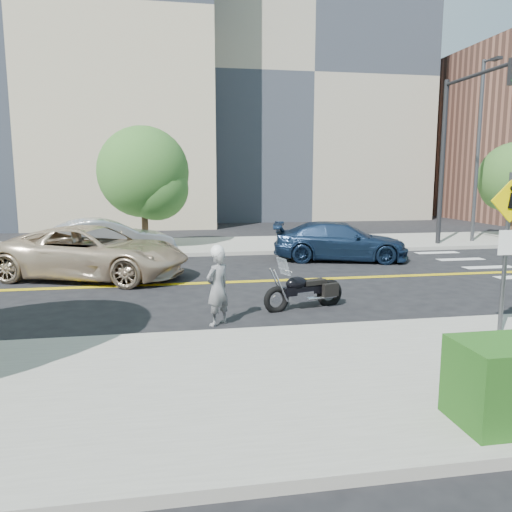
{
  "coord_description": "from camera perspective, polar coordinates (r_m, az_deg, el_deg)",
  "views": [
    {
      "loc": [
        -1.8,
        -14.31,
        3.06
      ],
      "look_at": [
        0.23,
        -2.72,
        1.2
      ],
      "focal_mm": 35.0,
      "sensor_mm": 36.0,
      "label": 1
    }
  ],
  "objects": [
    {
      "name": "ground_plane",
      "position": [
        14.74,
        -2.72,
        -3.0
      ],
      "size": [
        120.0,
        120.0,
        0.0
      ],
      "primitive_type": "plane",
      "color": "black",
      "rests_on": "ground"
    },
    {
      "name": "sidewalk_near",
      "position": [
        7.65,
        4.62,
        -14.02
      ],
      "size": [
        60.0,
        5.0,
        0.15
      ],
      "primitive_type": "cube",
      "color": "#9E9B91",
      "rests_on": "ground_plane"
    },
    {
      "name": "sidewalk_far",
      "position": [
        22.09,
        -5.19,
        1.19
      ],
      "size": [
        60.0,
        5.0,
        0.15
      ],
      "primitive_type": "cube",
      "color": "#9E9B91",
      "rests_on": "ground_plane"
    },
    {
      "name": "building_left",
      "position": [
        38.4,
        -23.87,
        22.5
      ],
      "size": [
        22.0,
        14.0,
        25.0
      ],
      "primitive_type": "cube",
      "color": "tan",
      "rests_on": "ground_plane"
    },
    {
      "name": "building_mid",
      "position": [
        42.06,
        3.85,
        18.47
      ],
      "size": [
        18.0,
        14.0,
        20.0
      ],
      "primitive_type": "cube",
      "color": "#A39984",
      "rests_on": "ground_plane"
    },
    {
      "name": "lamp_post",
      "position": [
        24.99,
        24.02,
        10.73
      ],
      "size": [
        0.16,
        0.16,
        8.0
      ],
      "primitive_type": "cylinder",
      "color": "#4C4C51",
      "rests_on": "sidewalk_far"
    },
    {
      "name": "traffic_light",
      "position": [
        22.75,
        21.85,
        12.42
      ],
      "size": [
        0.28,
        4.5,
        7.0
      ],
      "color": "black",
      "rests_on": "sidewalk_far"
    },
    {
      "name": "pedestrian_sign",
      "position": [
        10.06,
        26.77,
        1.74
      ],
      "size": [
        0.78,
        0.08,
        3.0
      ],
      "color": "#4C4C51",
      "rests_on": "sidewalk_near"
    },
    {
      "name": "motorcyclist",
      "position": [
        10.37,
        -4.41,
        -3.37
      ],
      "size": [
        0.69,
        0.66,
        1.7
      ],
      "rotation": [
        0.0,
        0.0,
        3.81
      ],
      "color": "#B9BABE",
      "rests_on": "ground"
    },
    {
      "name": "motorcycle",
      "position": [
        11.77,
        5.58,
        -3.01
      ],
      "size": [
        2.14,
        1.18,
        1.25
      ],
      "primitive_type": null,
      "rotation": [
        0.0,
        0.0,
        0.29
      ],
      "color": "black",
      "rests_on": "ground"
    },
    {
      "name": "suv",
      "position": [
        15.94,
        -18.16,
        0.4
      ],
      "size": [
        6.36,
        4.56,
        1.61
      ],
      "primitive_type": "imported",
      "rotation": [
        0.0,
        0.0,
        1.2
      ],
      "color": "#C8B093",
      "rests_on": "ground"
    },
    {
      "name": "parked_car_silver",
      "position": [
        18.78,
        -16.7,
        1.67
      ],
      "size": [
        5.07,
        2.77,
        1.58
      ],
      "primitive_type": "imported",
      "rotation": [
        0.0,
        0.0,
        1.81
      ],
      "color": "#A8AAAF",
      "rests_on": "ground"
    },
    {
      "name": "parked_car_blue",
      "position": [
        18.75,
        9.59,
        1.67
      ],
      "size": [
        5.27,
        3.22,
        1.43
      ],
      "primitive_type": "imported",
      "rotation": [
        0.0,
        0.0,
        1.3
      ],
      "color": "#192D4C",
      "rests_on": "ground"
    },
    {
      "name": "tree_far_a",
      "position": [
        21.51,
        -12.77,
        9.32
      ],
      "size": [
        3.78,
        3.78,
        5.16
      ],
      "rotation": [
        0.0,
        0.0,
        0.08
      ],
      "color": "#382619",
      "rests_on": "ground"
    }
  ]
}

